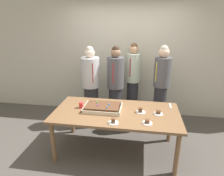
{
  "coord_description": "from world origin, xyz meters",
  "views": [
    {
      "loc": [
        0.38,
        -2.85,
        2.18
      ],
      "look_at": [
        -0.09,
        0.15,
        1.09
      ],
      "focal_mm": 31.5,
      "sensor_mm": 36.0,
      "label": 1
    }
  ],
  "objects": [
    {
      "name": "ground_plane",
      "position": [
        0.0,
        0.0,
        0.0
      ],
      "size": [
        12.0,
        12.0,
        0.0
      ],
      "primitive_type": "plane",
      "color": "#4C4742"
    },
    {
      "name": "person_green_shirt_behind",
      "position": [
        -0.15,
        0.96,
        0.86
      ],
      "size": [
        0.34,
        0.34,
        1.67
      ],
      "rotation": [
        0.0,
        0.0,
        -1.66
      ],
      "color": "#28282D",
      "rests_on": "ground_plane"
    },
    {
      "name": "interior_back_panel",
      "position": [
        0.0,
        1.6,
        1.5
      ],
      "size": [
        8.0,
        0.12,
        3.0
      ],
      "primitive_type": "cube",
      "color": "beige",
      "rests_on": "ground_plane"
    },
    {
      "name": "sheet_cake",
      "position": [
        -0.23,
        0.04,
        0.78
      ],
      "size": [
        0.61,
        0.43,
        0.11
      ],
      "color": "beige",
      "rests_on": "party_table"
    },
    {
      "name": "person_far_right_suit",
      "position": [
        0.19,
        1.26,
        0.89
      ],
      "size": [
        0.31,
        0.31,
        1.69
      ],
      "rotation": [
        0.0,
        0.0,
        -1.91
      ],
      "color": "#28282D",
      "rests_on": "ground_plane"
    },
    {
      "name": "drink_cup_nearest",
      "position": [
        -0.61,
        0.05,
        0.79
      ],
      "size": [
        0.07,
        0.07,
        0.1
      ],
      "primitive_type": "cylinder",
      "color": "red",
      "rests_on": "party_table"
    },
    {
      "name": "plated_slice_far_right",
      "position": [
        0.67,
        0.02,
        0.76
      ],
      "size": [
        0.15,
        0.15,
        0.06
      ],
      "color": "white",
      "rests_on": "party_table"
    },
    {
      "name": "person_striped_tie_right",
      "position": [
        -0.65,
        0.88,
        0.86
      ],
      "size": [
        0.37,
        0.37,
        1.67
      ],
      "rotation": [
        0.0,
        0.0,
        -1.11
      ],
      "color": "#28282D",
      "rests_on": "ground_plane"
    },
    {
      "name": "plated_slice_near_left",
      "position": [
        0.49,
        -0.31,
        0.76
      ],
      "size": [
        0.15,
        0.15,
        0.06
      ],
      "color": "white",
      "rests_on": "party_table"
    },
    {
      "name": "plated_slice_near_right",
      "position": [
        0.01,
        -0.37,
        0.76
      ],
      "size": [
        0.15,
        0.15,
        0.08
      ],
      "color": "white",
      "rests_on": "party_table"
    },
    {
      "name": "plated_slice_far_left",
      "position": [
        0.39,
        0.04,
        0.77
      ],
      "size": [
        0.15,
        0.15,
        0.08
      ],
      "color": "white",
      "rests_on": "party_table"
    },
    {
      "name": "person_serving_front",
      "position": [
        0.77,
        0.93,
        0.9
      ],
      "size": [
        0.32,
        0.32,
        1.71
      ],
      "rotation": [
        0.0,
        0.0,
        -2.42
      ],
      "color": "#28282D",
      "rests_on": "ground_plane"
    },
    {
      "name": "cake_server_utensil",
      "position": [
        0.89,
        0.36,
        0.75
      ],
      "size": [
        0.03,
        0.2,
        0.01
      ],
      "primitive_type": "cube",
      "color": "silver",
      "rests_on": "party_table"
    },
    {
      "name": "party_table",
      "position": [
        0.0,
        0.0,
        0.67
      ],
      "size": [
        2.03,
        1.01,
        0.74
      ],
      "color": "brown",
      "rests_on": "ground_plane"
    }
  ]
}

